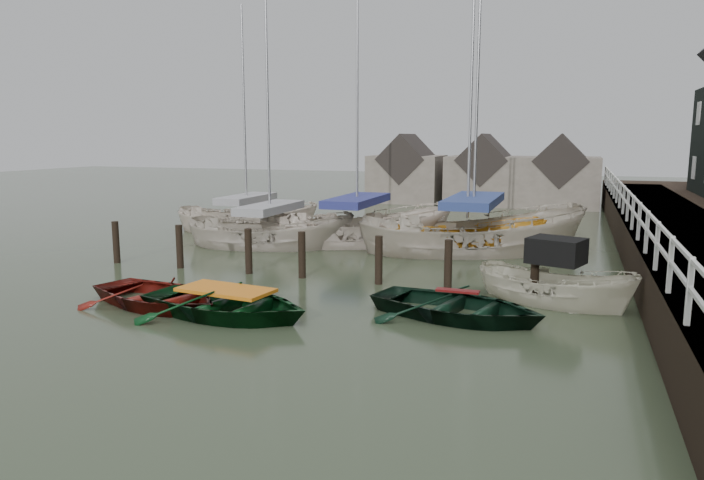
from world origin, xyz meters
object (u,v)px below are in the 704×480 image
at_px(sailboat_b, 357,243).
at_px(sailboat_c, 466,252).
at_px(rowboat_red, 158,306).
at_px(rowboat_dkgreen, 457,318).
at_px(sailboat_a, 271,245).
at_px(sailboat_e, 247,230).
at_px(sailboat_d, 472,251).
at_px(motorboat, 553,300).
at_px(rowboat_green, 227,316).

relative_size(sailboat_b, sailboat_c, 1.01).
distance_m(rowboat_red, rowboat_dkgreen, 7.36).
xyz_separation_m(rowboat_red, sailboat_a, (-1.30, 8.71, 0.06)).
bearing_deg(rowboat_dkgreen, sailboat_c, 22.00).
height_order(rowboat_red, sailboat_e, sailboat_e).
bearing_deg(sailboat_a, rowboat_dkgreen, -143.05).
bearing_deg(rowboat_dkgreen, sailboat_a, 63.70).
bearing_deg(sailboat_c, sailboat_d, -102.75).
distance_m(motorboat, sailboat_a, 11.77).
xyz_separation_m(motorboat, sailboat_e, (-13.34, 8.27, -0.04)).
height_order(rowboat_dkgreen, motorboat, motorboat).
xyz_separation_m(sailboat_b, sailboat_c, (4.36, -0.29, -0.04)).
bearing_deg(motorboat, sailboat_a, 82.93).
bearing_deg(rowboat_dkgreen, sailboat_d, 20.61).
relative_size(rowboat_red, sailboat_d, 0.31).
height_order(sailboat_b, sailboat_e, sailboat_b).
bearing_deg(rowboat_green, motorboat, -55.60).
relative_size(sailboat_a, sailboat_b, 1.01).
xyz_separation_m(sailboat_a, sailboat_b, (2.95, 1.67, -0.01)).
bearing_deg(sailboat_d, motorboat, -177.75).
bearing_deg(sailboat_d, sailboat_a, 77.85).
bearing_deg(sailboat_d, rowboat_dkgreen, 163.73).
height_order(rowboat_green, sailboat_b, sailboat_b).
relative_size(rowboat_red, sailboat_c, 0.35).
bearing_deg(sailboat_c, sailboat_a, 76.82).
height_order(rowboat_red, rowboat_green, rowboat_green).
bearing_deg(sailboat_a, motorboat, -128.60).
relative_size(sailboat_c, sailboat_d, 0.87).
distance_m(motorboat, sailboat_c, 7.30).
bearing_deg(motorboat, sailboat_d, 43.90).
bearing_deg(sailboat_d, rowboat_green, 135.29).
distance_m(sailboat_c, sailboat_d, 0.22).
relative_size(sailboat_a, sailboat_c, 1.02).
height_order(sailboat_a, sailboat_d, sailboat_d).
bearing_deg(motorboat, rowboat_red, 129.83).
height_order(motorboat, sailboat_a, sailboat_a).
bearing_deg(sailboat_e, rowboat_green, -164.89).
bearing_deg(rowboat_red, sailboat_d, -15.46).
xyz_separation_m(sailboat_b, sailboat_e, (-5.70, 1.46, 0.00)).
height_order(rowboat_red, sailboat_a, sailboat_a).
height_order(rowboat_dkgreen, sailboat_d, sailboat_d).
bearing_deg(motorboat, sailboat_e, 77.02).
bearing_deg(rowboat_red, sailboat_e, 34.99).
height_order(rowboat_dkgreen, sailboat_b, sailboat_b).
bearing_deg(rowboat_red, rowboat_green, -79.46).
distance_m(sailboat_a, sailboat_e, 4.17).
height_order(rowboat_red, motorboat, motorboat).
height_order(motorboat, sailboat_c, sailboat_c).
bearing_deg(sailboat_c, rowboat_red, 125.35).
height_order(sailboat_a, sailboat_b, sailboat_a).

